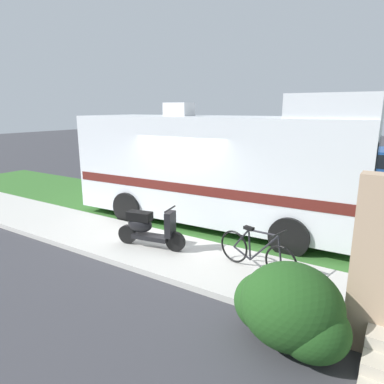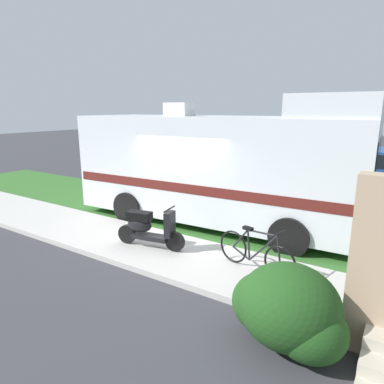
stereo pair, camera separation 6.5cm
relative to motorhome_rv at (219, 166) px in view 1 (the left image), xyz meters
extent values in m
plane|color=#38383D|center=(-0.43, -1.32, -1.65)|extent=(80.00, 80.00, 0.00)
cube|color=beige|center=(-0.43, -2.52, -1.59)|extent=(24.00, 2.00, 0.12)
cube|color=#336628|center=(-0.43, 0.18, -1.61)|extent=(24.00, 3.40, 0.08)
cube|color=silver|center=(-0.12, -0.01, -0.01)|extent=(7.84, 2.89, 2.67)
cube|color=silver|center=(2.84, 0.14, 1.57)|extent=(1.92, 2.47, 0.50)
cube|color=#591E19|center=(-0.12, -0.01, -0.41)|extent=(7.69, 2.90, 0.24)
cube|color=black|center=(3.72, 0.19, 0.45)|extent=(0.19, 2.13, 0.90)
cube|color=silver|center=(-1.27, -0.06, 1.50)|extent=(0.73, 0.63, 0.36)
cylinder|color=black|center=(2.22, 1.32, -1.20)|extent=(0.91, 0.33, 0.90)
cylinder|color=black|center=(2.34, -1.09, -1.20)|extent=(0.91, 0.33, 0.90)
cylinder|color=black|center=(-2.30, 1.09, -1.20)|extent=(0.91, 0.33, 0.90)
cylinder|color=black|center=(-2.18, -1.31, -1.20)|extent=(0.91, 0.33, 0.90)
cylinder|color=black|center=(0.25, -2.45, -1.31)|extent=(0.45, 0.18, 0.44)
cylinder|color=black|center=(-0.95, -2.67, -1.31)|extent=(0.45, 0.18, 0.44)
cube|color=black|center=(-0.35, -2.56, -1.29)|extent=(0.89, 0.43, 0.10)
cube|color=black|center=(-0.62, -2.61, -0.83)|extent=(0.60, 0.36, 0.20)
ellipsoid|color=black|center=(-0.62, -2.61, -1.03)|extent=(0.64, 0.40, 0.36)
cube|color=black|center=(0.13, -2.47, -0.93)|extent=(0.20, 0.34, 0.56)
cylinder|color=black|center=(0.13, -2.47, -0.58)|extent=(0.13, 0.50, 0.04)
sphere|color=white|center=(0.13, -2.47, -0.75)|extent=(0.12, 0.12, 0.12)
torus|color=black|center=(2.61, -2.50, -1.19)|extent=(0.66, 0.19, 0.67)
torus|color=black|center=(1.56, -2.25, -1.19)|extent=(0.66, 0.19, 0.67)
cylinder|color=black|center=(2.24, -2.41, -1.02)|extent=(0.60, 0.17, 0.67)
cylinder|color=black|center=(1.93, -2.34, -1.04)|extent=(0.11, 0.06, 0.60)
cylinder|color=black|center=(2.21, -2.40, -0.72)|extent=(0.64, 0.18, 0.09)
cylinder|color=black|center=(1.76, -2.30, -1.27)|extent=(0.42, 0.13, 0.18)
cylinder|color=black|center=(1.73, -2.29, -0.97)|extent=(0.37, 0.12, 0.47)
cylinder|color=black|center=(2.57, -2.49, -0.94)|extent=(0.13, 0.06, 0.51)
cube|color=black|center=(1.90, -2.33, -0.71)|extent=(0.22, 0.14, 0.06)
cylinder|color=black|center=(2.53, -2.48, -0.65)|extent=(0.15, 0.51, 0.03)
cube|color=#1E478C|center=(3.01, 5.12, -0.60)|extent=(2.53, 2.17, 1.54)
cube|color=black|center=(3.01, 5.12, -0.12)|extent=(2.41, 2.18, 0.44)
cube|color=#1E478C|center=(0.33, 4.96, -0.99)|extent=(3.06, 2.20, 0.75)
cylinder|color=black|center=(3.14, 6.11, -1.27)|extent=(0.77, 0.28, 0.76)
cylinder|color=black|center=(3.25, 4.15, -1.27)|extent=(0.77, 0.28, 0.76)
cylinder|color=black|center=(-0.07, 5.92, -1.27)|extent=(0.77, 0.28, 0.76)
cylinder|color=black|center=(0.04, 3.97, -1.27)|extent=(0.77, 0.28, 0.76)
cube|color=#B7B29E|center=(-2.40, 7.81, -0.60)|extent=(2.61, 2.04, 1.53)
cube|color=black|center=(-2.40, 7.81, -0.14)|extent=(2.49, 2.06, 0.44)
cube|color=#B7B29E|center=(-5.22, 7.92, -1.01)|extent=(3.18, 2.07, 0.72)
cylinder|color=black|center=(-2.17, 8.74, -1.27)|extent=(0.77, 0.27, 0.76)
cylinder|color=black|center=(-2.24, 6.87, -1.27)|extent=(0.77, 0.27, 0.76)
cylinder|color=black|center=(-5.55, 8.87, -1.27)|extent=(0.77, 0.27, 0.76)
cylinder|color=black|center=(-5.63, 7.00, -1.27)|extent=(0.77, 0.27, 0.76)
ellipsoid|color=#1E4719|center=(3.24, -4.02, -1.03)|extent=(1.36, 1.23, 1.16)
ellipsoid|color=#1E4719|center=(2.90, -3.88, -1.17)|extent=(1.02, 0.92, 0.87)
ellipsoid|color=#1E4719|center=(3.55, -4.12, -1.20)|extent=(0.95, 0.86, 0.81)
cylinder|color=#B2B2B7|center=(3.80, -2.73, -1.43)|extent=(0.06, 0.06, 0.20)
cylinder|color=#B2B2B7|center=(3.80, -2.73, -1.31)|extent=(0.03, 0.03, 0.04)
cylinder|color=black|center=(3.80, -2.73, -1.29)|extent=(0.03, 0.03, 0.01)
camera|label=1|loc=(4.31, -8.15, 1.52)|focal=32.00mm
camera|label=2|loc=(4.37, -8.11, 1.52)|focal=32.00mm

